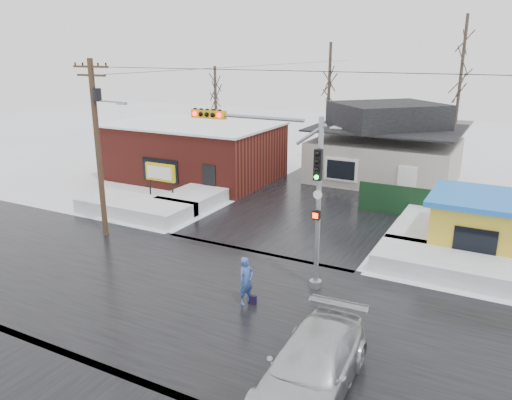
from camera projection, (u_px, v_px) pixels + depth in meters
The scene contains 20 objects.
ground at pixel (193, 296), 19.78m from camera, with size 120.00×120.00×0.00m, color white.
road_ns at pixel (193, 296), 19.78m from camera, with size 10.00×120.00×0.02m, color black.
road_ew at pixel (193, 296), 19.78m from camera, with size 120.00×10.00×0.02m, color black.
snowbank_nw at pixel (135, 207), 29.62m from camera, with size 7.00×3.00×0.80m, color white.
snowbank_ne at pixel (458, 266), 21.56m from camera, with size 7.00×3.00×0.80m, color white.
snowbank_nside_w at pixel (210, 191), 32.95m from camera, with size 3.00×8.00×0.80m, color white.
snowbank_nside_e at pixel (430, 225), 26.69m from camera, with size 3.00×8.00×0.80m, color white.
traffic_signal at pixel (282, 176), 19.89m from camera, with size 6.05×0.68×7.00m.
utility_pole at pixel (98, 139), 24.81m from camera, with size 3.15×0.44×9.00m.
brick_building at pixel (193, 151), 37.64m from camera, with size 12.20×8.20×4.12m.
marquee_sign at pixel (160, 174), 31.29m from camera, with size 2.20×0.21×2.55m.
house at pixel (386, 145), 36.74m from camera, with size 10.40×8.40×5.76m.
kiosk at pixel (479, 224), 23.56m from camera, with size 4.60×4.60×2.88m.
fence at pixel (427, 205), 28.46m from camera, with size 8.00×0.12×1.80m, color black.
tree_far_left at pixel (330, 68), 41.28m from camera, with size 3.00×3.00×10.00m.
tree_far_mid at pixel (464, 47), 38.03m from camera, with size 3.00×3.00×12.00m.
tree_far_west at pixel (215, 85), 44.52m from camera, with size 3.00×3.00×8.00m.
pedestrian at pixel (246, 281), 18.96m from camera, with size 0.68×0.45×1.88m, color #38559E.
car at pixel (312, 367), 14.05m from camera, with size 2.28×5.60×1.62m, color silver.
shopping_bag at pixel (253, 300), 19.09m from camera, with size 0.28×0.12×0.35m, color black.
Camera 1 is at (10.54, -14.60, 9.37)m, focal length 35.00 mm.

